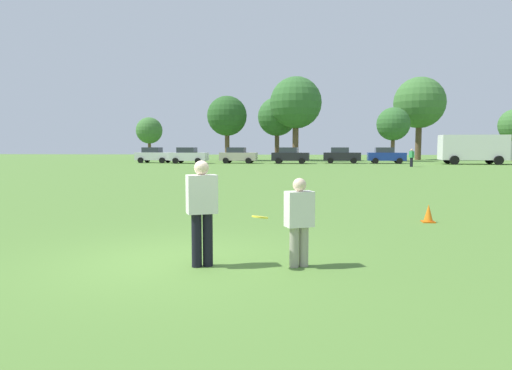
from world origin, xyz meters
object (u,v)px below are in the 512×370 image
traffic_cone (428,214)px  parked_car_mid_left (189,155)px  frisbee (260,217)px  parked_car_near_right (341,155)px  player_defender (299,218)px  box_truck (479,148)px  player_thrower (202,207)px  parked_car_near_left (154,155)px  parked_car_far_right (386,155)px  parked_car_mid_right (290,155)px  bystander_sideline_watcher (412,157)px  parked_car_center (238,155)px

traffic_cone → parked_car_mid_left: bearing=112.2°
frisbee → parked_car_near_right: 46.65m
player_defender → parked_car_mid_left: size_ratio=0.35×
box_truck → parked_car_mid_left: bearing=-179.2°
player_thrower → player_defender: 1.63m
player_thrower → parked_car_near_right: 46.68m
player_thrower → parked_car_near_left: size_ratio=0.41×
parked_car_mid_left → parked_car_far_right: (22.36, 1.88, 0.00)m
parked_car_mid_right → player_thrower: bearing=-90.7°
player_thrower → parked_car_near_right: parked_car_near_right is taller
player_thrower → parked_car_far_right: parked_car_far_right is taller
parked_car_far_right → player_defender: bearing=-102.1°
frisbee → traffic_cone: 6.49m
parked_car_mid_left → bystander_sideline_watcher: (23.25, -6.37, 0.05)m
bystander_sideline_watcher → parked_car_near_left: bearing=164.5°
frisbee → parked_car_center: size_ratio=0.06×
parked_car_center → parked_car_near_right: bearing=5.7°
parked_car_far_right → parked_car_mid_left: bearing=-175.2°
parked_car_mid_left → parked_car_near_left: bearing=163.5°
parked_car_center → parked_car_near_right: (11.85, 1.19, 0.00)m
parked_car_mid_left → parked_car_center: 5.64m
parked_car_mid_left → parked_car_mid_right: bearing=3.5°
player_thrower → parked_car_mid_left: (-10.95, 44.05, -0.08)m
box_truck → parked_car_far_right: bearing=171.4°
traffic_cone → bystander_sideline_watcher: size_ratio=0.28×
frisbee → box_truck: size_ratio=0.03×
player_thrower → bystander_sideline_watcher: (12.30, 37.68, -0.03)m
box_truck → parked_car_near_right: bearing=173.1°
frisbee → box_truck: box_truck is taller
parked_car_mid_right → bystander_sideline_watcher: bearing=-31.1°
player_defender → traffic_cone: bearing=54.7°
player_defender → parked_car_far_right: bearing=77.9°
parked_car_mid_right → parked_car_near_right: (5.86, 1.48, 0.00)m
traffic_cone → parked_car_far_right: size_ratio=0.11×
player_thrower → bystander_sideline_watcher: bearing=71.9°
parked_car_mid_left → parked_car_far_right: 22.44m
frisbee → parked_car_center: parked_car_center is taller
frisbee → parked_car_near_right: (5.47, 46.33, 0.06)m
parked_car_center → parked_car_near_right: 11.91m
parked_car_center → parked_car_far_right: size_ratio=1.00×
parked_car_near_left → parked_car_mid_right: same height
player_defender → parked_car_near_right: size_ratio=0.35×
player_defender → parked_car_mid_right: bearing=91.3°
parked_car_mid_left → parked_car_far_right: size_ratio=1.00×
parked_car_center → bystander_sideline_watcher: size_ratio=2.49×
box_truck → player_defender: bearing=-113.6°
parked_car_near_right → player_thrower: bearing=-97.9°
parked_car_near_left → parked_car_mid_right: bearing=-2.2°
frisbee → player_thrower: bearing=174.6°
player_thrower → player_defender: bearing=4.6°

